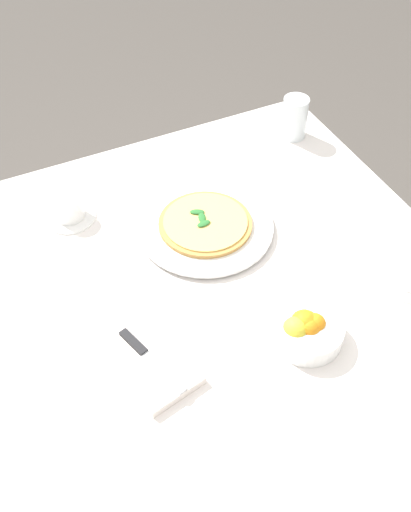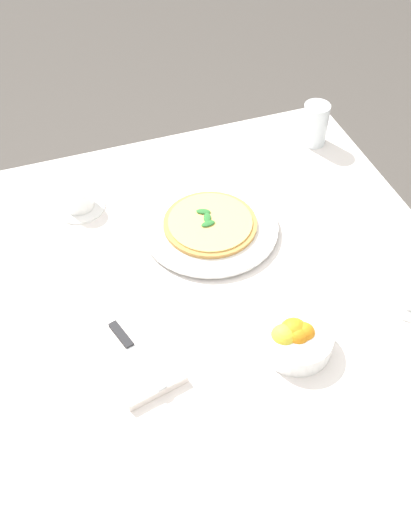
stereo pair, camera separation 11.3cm
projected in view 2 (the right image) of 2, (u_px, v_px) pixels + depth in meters
ground_plane at (202, 449)px, 1.95m from camera, size 8.00×8.00×0.00m
dining_table at (201, 329)px, 1.51m from camera, size 1.21×1.21×0.74m
pizza_plate at (210, 227)px, 1.56m from camera, size 0.34×0.34×0.02m
pizza at (210, 223)px, 1.55m from camera, size 0.23×0.23×0.02m
coffee_cup_back_corner at (78, 199)px, 1.60m from camera, size 0.13×0.13×0.07m
water_glass_right_edge at (315, 126)px, 1.78m from camera, size 0.07×0.07×0.12m
napkin_folded at (134, 354)px, 1.30m from camera, size 0.24×0.17×0.02m
dinner_knife at (134, 351)px, 1.29m from camera, size 0.19×0.07×0.01m
citrus_bowl at (295, 338)px, 1.31m from camera, size 0.15×0.15×0.07m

